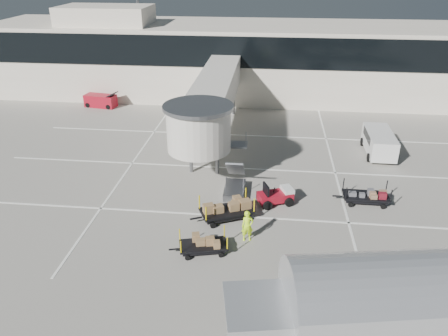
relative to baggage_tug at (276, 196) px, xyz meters
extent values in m
plane|color=#A39D91|center=(-1.46, -3.94, -0.55)|extent=(140.00, 140.00, 0.00)
cube|color=white|center=(-1.46, -1.94, -0.54)|extent=(40.00, 0.15, 0.02)
cube|color=white|center=(-1.46, 5.06, -0.54)|extent=(40.00, 0.15, 0.02)
cube|color=white|center=(-1.46, 12.06, -0.54)|extent=(40.00, 0.15, 0.02)
cube|color=white|center=(4.54, 6.06, -0.54)|extent=(0.15, 30.00, 0.02)
cube|color=white|center=(-11.46, 6.06, -0.54)|extent=(0.15, 30.00, 0.02)
cube|color=silver|center=(-1.46, 26.06, 3.45)|extent=(64.00, 12.00, 8.00)
cube|color=black|center=(-1.46, 20.01, 5.45)|extent=(64.00, 0.12, 3.20)
cube|color=silver|center=(-19.46, 24.06, 8.45)|extent=(10.00, 6.00, 2.00)
cylinder|color=slate|center=(-17.46, 30.06, 6.95)|extent=(0.36, 0.36, 15.00)
cube|color=silver|center=(-5.46, 11.06, 3.75)|extent=(3.00, 18.00, 2.80)
cylinder|color=silver|center=(-5.46, 2.06, 3.75)|extent=(4.40, 4.40, 3.00)
cylinder|color=slate|center=(-5.46, 2.06, 5.35)|extent=(4.80, 4.80, 0.25)
cylinder|color=slate|center=(-6.46, 4.06, 0.90)|extent=(0.28, 0.28, 2.90)
cylinder|color=slate|center=(-4.46, 4.06, 0.90)|extent=(0.28, 0.28, 2.90)
cylinder|color=slate|center=(-6.46, 11.06, 0.90)|extent=(0.28, 0.28, 2.90)
cylinder|color=slate|center=(-4.46, 11.06, 0.90)|extent=(0.28, 0.28, 2.90)
cylinder|color=slate|center=(-6.46, 18.06, 0.90)|extent=(0.28, 0.28, 2.90)
cylinder|color=slate|center=(-4.46, 18.06, 0.90)|extent=(0.28, 0.28, 2.90)
cube|color=slate|center=(-2.86, 1.06, -0.30)|extent=(1.40, 2.60, 0.50)
cube|color=slate|center=(-2.86, 1.66, 1.05)|extent=(1.20, 2.60, 2.06)
cube|color=slate|center=(-2.86, 3.06, 2.30)|extent=(1.40, 1.20, 0.12)
cube|color=maroon|center=(-0.06, -0.02, -0.03)|extent=(2.53, 1.88, 0.57)
cube|color=silver|center=(0.73, 0.30, 0.35)|extent=(1.01, 1.22, 0.33)
cube|color=black|center=(-0.68, -0.28, 0.54)|extent=(0.46, 0.93, 0.86)
cylinder|color=black|center=(-0.53, -0.89, -0.25)|extent=(0.65, 0.45, 0.61)
cylinder|color=black|center=(-1.00, 0.26, -0.25)|extent=(0.65, 0.45, 0.61)
cylinder|color=black|center=(0.88, -0.31, -0.25)|extent=(0.65, 0.45, 0.61)
cylinder|color=black|center=(0.41, 0.84, -0.25)|extent=(0.65, 0.45, 0.61)
cube|color=black|center=(5.98, 0.70, -0.01)|extent=(2.97, 1.50, 0.12)
cube|color=black|center=(5.98, 0.70, -0.19)|extent=(2.68, 1.27, 0.25)
cube|color=black|center=(4.15, 0.71, -0.16)|extent=(0.69, 0.08, 0.08)
cylinder|color=black|center=(4.94, 0.04, -0.39)|extent=(0.34, 0.14, 0.34)
cylinder|color=black|center=(4.94, 1.37, -0.39)|extent=(0.34, 0.14, 0.34)
cylinder|color=black|center=(7.01, 0.03, -0.39)|extent=(0.34, 0.14, 0.34)
cylinder|color=black|center=(7.02, 1.36, -0.39)|extent=(0.34, 0.14, 0.34)
cylinder|color=black|center=(4.55, 0.04, 0.43)|extent=(0.07, 0.07, 0.89)
cylinder|color=black|center=(4.56, 1.37, 0.43)|extent=(0.07, 0.07, 0.89)
cylinder|color=black|center=(7.40, 0.03, 0.43)|extent=(0.07, 0.07, 0.89)
cylinder|color=black|center=(7.40, 1.36, 0.43)|extent=(0.07, 0.07, 0.89)
cube|color=maroon|center=(5.85, 0.34, 0.23)|extent=(0.54, 0.33, 0.36)
cube|color=#12173A|center=(4.90, 0.43, 0.23)|extent=(0.44, 0.33, 0.37)
cube|color=#55555B|center=(6.71, 0.89, 0.21)|extent=(0.38, 0.32, 0.32)
cube|color=#866449|center=(4.99, 1.16, 0.23)|extent=(0.54, 0.29, 0.36)
cube|color=#12173A|center=(4.99, 0.87, 0.22)|extent=(0.44, 0.31, 0.34)
cube|color=#866449|center=(5.78, 0.51, 0.20)|extent=(0.43, 0.25, 0.30)
cube|color=#12173A|center=(5.17, 0.56, 0.18)|extent=(0.54, 0.26, 0.26)
cube|color=black|center=(-4.01, -5.85, -0.07)|extent=(2.88, 1.92, 0.11)
cube|color=black|center=(-4.01, -5.85, -0.23)|extent=(2.57, 1.66, 0.22)
cube|color=black|center=(-5.59, -6.25, -0.20)|extent=(0.61, 0.22, 0.07)
cylinder|color=black|center=(-4.76, -6.65, -0.41)|extent=(0.32, 0.19, 0.30)
cylinder|color=black|center=(-5.05, -5.50, -0.41)|extent=(0.32, 0.19, 0.30)
cylinder|color=black|center=(-2.97, -6.21, -0.41)|extent=(0.32, 0.19, 0.30)
cylinder|color=black|center=(-3.26, -5.06, -0.41)|extent=(0.32, 0.19, 0.30)
cylinder|color=yellow|center=(-5.10, -6.74, 0.32)|extent=(0.06, 0.06, 0.79)
cylinder|color=yellow|center=(-5.38, -5.59, 0.32)|extent=(0.06, 0.06, 0.79)
cylinder|color=yellow|center=(-2.64, -6.12, 0.32)|extent=(0.06, 0.06, 0.79)
cylinder|color=yellow|center=(-2.93, -4.97, 0.32)|extent=(0.06, 0.06, 0.79)
cube|color=olive|center=(-4.87, -5.91, 0.14)|extent=(0.58, 0.55, 0.31)
cube|color=olive|center=(-4.42, -6.11, 0.17)|extent=(0.43, 0.39, 0.38)
cube|color=olive|center=(-4.23, -5.59, 0.19)|extent=(0.58, 0.53, 0.42)
cube|color=olive|center=(-4.09, -6.18, 0.20)|extent=(0.50, 0.41, 0.44)
cube|color=olive|center=(-4.73, -5.62, 0.15)|extent=(0.54, 0.54, 0.34)
cube|color=black|center=(-3.08, -2.27, 0.04)|extent=(3.62, 2.83, 0.13)
cube|color=black|center=(-3.08, -2.27, -0.16)|extent=(3.23, 2.47, 0.27)
cube|color=black|center=(-4.89, -3.11, -0.12)|extent=(0.72, 0.40, 0.09)
cylinder|color=black|center=(-3.80, -3.41, -0.37)|extent=(0.40, 0.29, 0.37)
cylinder|color=black|center=(-4.41, -2.09, -0.37)|extent=(0.40, 0.29, 0.37)
cylinder|color=black|center=(-1.74, -2.46, -0.37)|extent=(0.40, 0.29, 0.37)
cylinder|color=black|center=(-2.35, -1.13, -0.37)|extent=(0.40, 0.29, 0.37)
cylinder|color=yellow|center=(-4.18, -3.59, 0.53)|extent=(0.08, 0.08, 0.97)
cylinder|color=yellow|center=(-4.79, -2.26, 0.53)|extent=(0.08, 0.08, 0.97)
cylinder|color=yellow|center=(-1.36, -2.28, 0.53)|extent=(0.08, 0.08, 0.97)
cylinder|color=yellow|center=(-1.97, -0.96, 0.53)|extent=(0.08, 0.08, 0.97)
cube|color=olive|center=(-3.11, -2.74, 0.36)|extent=(0.62, 0.57, 0.52)
cube|color=olive|center=(-2.50, -2.18, 0.34)|extent=(0.69, 0.72, 0.48)
cube|color=olive|center=(-2.25, -1.68, 0.35)|extent=(0.85, 0.80, 0.49)
cube|color=olive|center=(-2.90, -2.34, 0.37)|extent=(0.58, 0.55, 0.54)
cube|color=olive|center=(-2.63, -1.90, 0.38)|extent=(0.67, 0.73, 0.55)
cube|color=olive|center=(-3.64, -3.01, 0.37)|extent=(0.85, 0.77, 0.53)
imported|color=#C5FF1A|center=(-1.65, -4.41, 0.40)|extent=(0.79, 0.62, 1.92)
cube|color=silver|center=(8.48, 9.10, 0.54)|extent=(2.11, 5.03, 1.61)
cube|color=silver|center=(8.51, 11.34, 0.23)|extent=(1.94, 0.60, 0.94)
cube|color=black|center=(8.48, 9.31, 0.96)|extent=(2.10, 3.16, 0.65)
cylinder|color=black|center=(7.46, 7.45, -0.20)|extent=(0.26, 0.71, 0.71)
cylinder|color=black|center=(9.44, 7.41, -0.20)|extent=(0.26, 0.71, 0.71)
cylinder|color=black|center=(7.51, 10.78, -0.20)|extent=(0.26, 0.71, 0.71)
cylinder|color=black|center=(9.49, 10.75, -0.20)|extent=(0.26, 0.71, 0.71)
cube|color=maroon|center=(-19.18, 18.90, 0.11)|extent=(3.56, 1.95, 1.33)
cube|color=black|center=(-17.69, 18.65, 0.95)|extent=(1.04, 1.36, 0.47)
cylinder|color=black|center=(-20.51, 18.49, -0.29)|extent=(0.56, 0.31, 0.53)
cylinder|color=black|center=(-20.31, 19.71, -0.29)|extent=(0.56, 0.31, 0.53)
cylinder|color=black|center=(-18.05, 18.08, -0.29)|extent=(0.56, 0.31, 0.53)
cylinder|color=black|center=(-17.85, 19.31, -0.29)|extent=(0.56, 0.31, 0.53)
cube|color=silver|center=(2.70, -12.20, 2.33)|extent=(9.95, 4.38, 0.34)
cylinder|color=silver|center=(1.28, -12.45, 0.94)|extent=(3.24, 2.69, 2.21)
cube|color=silver|center=(1.28, -12.45, 1.80)|extent=(0.80, 0.37, 1.06)
camera|label=1|loc=(-0.70, -25.57, 14.43)|focal=35.00mm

